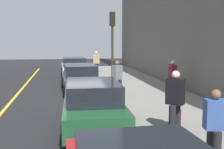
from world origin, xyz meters
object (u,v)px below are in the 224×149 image
(parked_car_charcoal, at_px, (80,78))
(pedestrian_black_coat, at_px, (175,100))
(pedestrian_burgundy_coat, at_px, (172,76))
(traffic_light_pole, at_px, (112,38))
(pedestrian_grey_coat, at_px, (117,77))
(rolling_suitcase, at_px, (175,118))
(pedestrian_tan_coat, at_px, (96,62))
(pedestrian_blue_coat, at_px, (215,125))
(parked_car_silver, at_px, (74,67))
(parked_car_green, at_px, (93,104))

(parked_car_charcoal, distance_m, pedestrian_black_coat, 7.94)
(pedestrian_black_coat, relative_size, pedestrian_burgundy_coat, 1.10)
(pedestrian_burgundy_coat, bearing_deg, traffic_light_pole, 70.88)
(pedestrian_grey_coat, distance_m, traffic_light_pole, 2.27)
(pedestrian_black_coat, xyz_separation_m, pedestrian_burgundy_coat, (5.88, -2.33, -0.09))
(pedestrian_black_coat, xyz_separation_m, rolling_suitcase, (0.42, -0.20, -0.65))
(parked_car_charcoal, bearing_deg, pedestrian_tan_coat, -14.25)
(pedestrian_tan_coat, height_order, traffic_light_pole, traffic_light_pole)
(pedestrian_black_coat, distance_m, pedestrian_tan_coat, 14.26)
(pedestrian_blue_coat, bearing_deg, parked_car_silver, 8.53)
(pedestrian_burgundy_coat, xyz_separation_m, rolling_suitcase, (-5.46, 2.13, -0.57))
(pedestrian_black_coat, distance_m, pedestrian_burgundy_coat, 6.32)
(parked_car_charcoal, height_order, traffic_light_pole, traffic_light_pole)
(parked_car_charcoal, distance_m, traffic_light_pole, 2.82)
(parked_car_silver, bearing_deg, pedestrian_blue_coat, -171.47)
(pedestrian_blue_coat, distance_m, pedestrian_tan_coat, 16.28)
(parked_car_charcoal, xyz_separation_m, parked_car_silver, (6.19, 0.09, 0.00))
(pedestrian_tan_coat, distance_m, rolling_suitcase, 13.87)
(parked_car_charcoal, bearing_deg, traffic_light_pole, -113.68)
(parked_car_charcoal, xyz_separation_m, pedestrian_tan_coat, (6.64, -1.69, 0.35))
(pedestrian_tan_coat, relative_size, traffic_light_pole, 0.44)
(pedestrian_black_coat, xyz_separation_m, pedestrian_grey_coat, (5.62, 0.58, -0.07))
(pedestrian_black_coat, bearing_deg, traffic_light_pole, 4.88)
(parked_car_charcoal, distance_m, parked_car_silver, 6.19)
(parked_car_green, xyz_separation_m, parked_car_silver, (12.40, 0.12, 0.00))
(parked_car_charcoal, height_order, pedestrian_black_coat, pedestrian_black_coat)
(parked_car_charcoal, distance_m, rolling_suitcase, 7.60)
(parked_car_charcoal, relative_size, parked_car_silver, 0.97)
(pedestrian_blue_coat, bearing_deg, pedestrian_tan_coat, 2.11)
(parked_car_silver, xyz_separation_m, pedestrian_blue_coat, (-15.81, -2.37, 0.26))
(pedestrian_black_coat, bearing_deg, parked_car_charcoal, 16.38)
(parked_car_silver, bearing_deg, pedestrian_black_coat, -170.44)
(parked_car_silver, distance_m, pedestrian_black_coat, 14.00)
(pedestrian_blue_coat, bearing_deg, parked_car_green, 33.42)
(pedestrian_burgundy_coat, relative_size, traffic_light_pole, 0.40)
(pedestrian_burgundy_coat, bearing_deg, pedestrian_tan_coat, 18.96)
(pedestrian_grey_coat, bearing_deg, pedestrian_tan_coat, -0.17)
(parked_car_silver, bearing_deg, rolling_suitcase, -169.32)
(pedestrian_grey_coat, distance_m, pedestrian_burgundy_coat, 2.91)
(pedestrian_black_coat, height_order, pedestrian_grey_coat, pedestrian_black_coat)
(pedestrian_burgundy_coat, xyz_separation_m, traffic_light_pole, (1.01, 2.91, 1.90))
(parked_car_silver, xyz_separation_m, rolling_suitcase, (-13.38, -2.52, -0.30))
(parked_car_silver, distance_m, pedestrian_grey_coat, 8.37)
(rolling_suitcase, bearing_deg, parked_car_charcoal, 18.71)
(pedestrian_black_coat, relative_size, pedestrian_blue_coat, 1.11)
(parked_car_charcoal, xyz_separation_m, pedestrian_grey_coat, (-1.99, -1.66, 0.29))
(parked_car_silver, height_order, traffic_light_pole, traffic_light_pole)
(pedestrian_burgundy_coat, bearing_deg, pedestrian_black_coat, 158.40)
(pedestrian_tan_coat, relative_size, rolling_suitcase, 1.85)
(parked_car_green, height_order, pedestrian_burgundy_coat, pedestrian_burgundy_coat)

